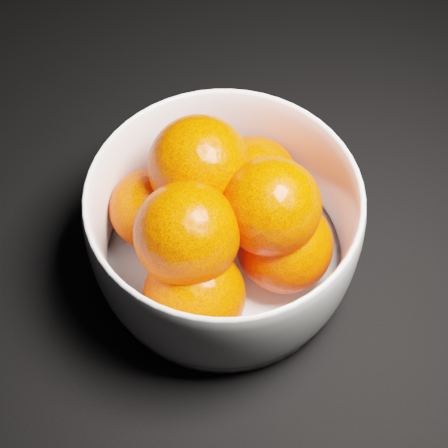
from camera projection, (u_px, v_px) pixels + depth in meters
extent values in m
cube|color=black|center=(253.00, 351.00, 0.56)|extent=(3.00, 3.00, 0.00)
cylinder|color=white|center=(224.00, 257.00, 0.61)|extent=(0.23, 0.23, 0.01)
sphere|color=#FF3800|center=(253.00, 181.00, 0.59)|extent=(0.09, 0.09, 0.09)
sphere|color=#FF3800|center=(150.00, 209.00, 0.58)|extent=(0.08, 0.08, 0.08)
sphere|color=#FF3800|center=(194.00, 295.00, 0.53)|extent=(0.09, 0.09, 0.09)
sphere|color=#FF3800|center=(285.00, 246.00, 0.56)|extent=(0.09, 0.09, 0.09)
sphere|color=#FF3800|center=(199.00, 166.00, 0.54)|extent=(0.09, 0.09, 0.09)
sphere|color=#FF3800|center=(187.00, 234.00, 0.51)|extent=(0.09, 0.09, 0.09)
sphere|color=#FF3800|center=(271.00, 207.00, 0.52)|extent=(0.08, 0.08, 0.08)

